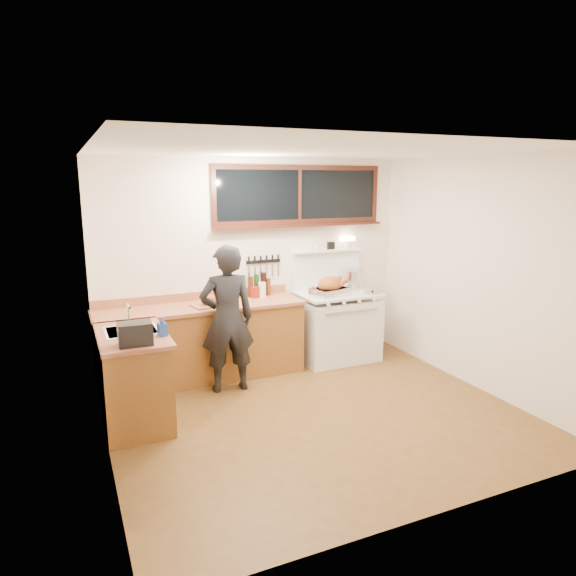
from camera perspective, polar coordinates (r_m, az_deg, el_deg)
name	(u,v)px	position (r m, az deg, el deg)	size (l,w,h in m)	color
ground_plane	(317,416)	(5.37, 3.29, -14.01)	(4.00, 3.50, 0.02)	#593917
room_shell	(320,254)	(4.88, 3.52, 3.81)	(4.10, 3.60, 2.65)	white
counter_back	(202,342)	(6.20, -9.52, -5.91)	(2.44, 0.64, 1.00)	brown
counter_left	(133,377)	(5.29, -16.81, -9.50)	(0.64, 1.09, 0.90)	brown
sink_unit	(132,336)	(5.23, -16.96, -5.15)	(0.50, 0.45, 0.37)	white
vintage_stove	(337,324)	(6.81, 5.42, -4.06)	(1.02, 0.74, 1.59)	white
back_window	(300,202)	(6.64, 1.31, 9.57)	(2.32, 0.13, 0.77)	black
left_doorway	(108,357)	(3.95, -19.36, -7.26)	(0.02, 1.04, 2.17)	black
knife_strip	(264,262)	(6.53, -2.74, 2.87)	(0.46, 0.03, 0.28)	black
man	(227,319)	(5.73, -6.77, -3.42)	(0.64, 0.45, 1.66)	black
soap_bottle	(162,326)	(4.97, -13.80, -4.16)	(0.09, 0.09, 0.18)	#2045A4
toaster	(135,334)	(4.76, -16.63, -4.88)	(0.30, 0.21, 0.20)	black
cutting_board	(210,301)	(6.03, -8.68, -1.47)	(0.44, 0.36, 0.14)	#A46141
roast_turkey	(330,288)	(6.50, 4.73, 0.05)	(0.50, 0.42, 0.25)	silver
stockpot	(353,279)	(6.93, 7.20, 0.97)	(0.37, 0.37, 0.26)	silver
saucepan	(323,285)	(6.91, 3.94, 0.36)	(0.18, 0.28, 0.11)	silver
pot_lid	(372,292)	(6.71, 9.36, -0.48)	(0.27, 0.27, 0.04)	silver
coffee_tin	(255,292)	(6.38, -3.65, -0.48)	(0.11, 0.10, 0.14)	maroon
pitcher	(262,290)	(6.41, -2.89, -0.19)	(0.11, 0.11, 0.18)	white
bottle_cluster	(259,285)	(6.45, -3.23, 0.28)	(0.31, 0.07, 0.30)	black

